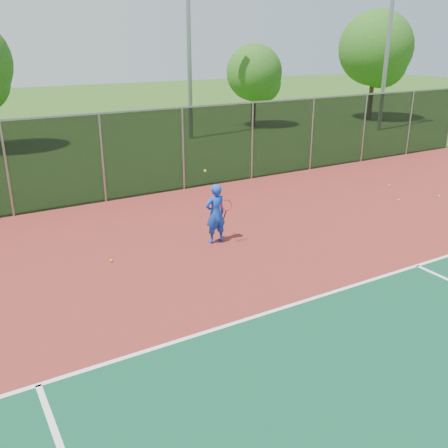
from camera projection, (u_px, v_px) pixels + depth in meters
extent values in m
cube|color=maroon|center=(391.00, 304.00, 10.56)|extent=(30.00, 20.00, 0.02)
cube|color=white|center=(417.00, 266.00, 12.30)|extent=(22.00, 0.10, 0.00)
cube|color=black|center=(183.00, 149.00, 18.13)|extent=(30.00, 0.04, 3.00)
cube|color=gray|center=(182.00, 107.00, 17.61)|extent=(30.00, 0.06, 0.06)
imported|color=#143EC1|center=(215.00, 214.00, 13.49)|extent=(0.61, 0.41, 1.65)
cylinder|color=black|center=(225.00, 215.00, 13.35)|extent=(0.03, 0.15, 0.27)
torus|color=#A51414|center=(227.00, 205.00, 13.17)|extent=(0.30, 0.13, 0.29)
sphere|color=#C8CE17|center=(205.00, 171.00, 13.04)|extent=(0.07, 0.07, 0.07)
sphere|color=#C8CE17|center=(439.00, 196.00, 17.69)|extent=(0.07, 0.07, 0.07)
sphere|color=#C8CE17|center=(111.00, 261.00, 12.53)|extent=(0.07, 0.07, 0.07)
sphere|color=#C8CE17|center=(389.00, 186.00, 18.97)|extent=(0.07, 0.07, 0.07)
sphere|color=#C8CE17|center=(399.00, 200.00, 17.26)|extent=(0.07, 0.07, 0.07)
cylinder|color=gray|center=(189.00, 31.00, 26.37)|extent=(0.24, 0.24, 11.37)
cylinder|color=gray|center=(389.00, 32.00, 28.94)|extent=(0.24, 0.24, 11.37)
cylinder|color=#322012|center=(253.00, 111.00, 31.74)|extent=(0.30, 0.30, 1.94)
sphere|color=#225216|center=(254.00, 73.00, 30.91)|extent=(3.46, 3.46, 3.46)
sphere|color=#225216|center=(262.00, 83.00, 31.08)|extent=(2.38, 2.38, 2.38)
cylinder|color=#322012|center=(371.00, 100.00, 34.37)|extent=(0.30, 0.30, 2.76)
sphere|color=#225216|center=(376.00, 48.00, 33.20)|extent=(4.90, 4.90, 4.90)
sphere|color=#225216|center=(382.00, 62.00, 33.47)|extent=(3.37, 3.37, 3.37)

